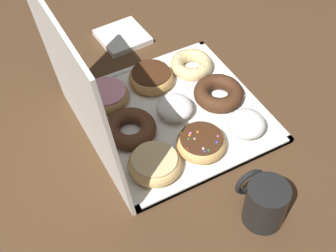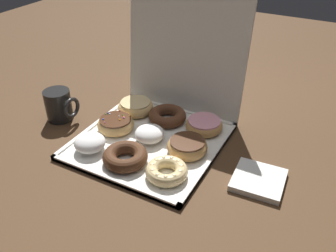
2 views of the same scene
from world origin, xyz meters
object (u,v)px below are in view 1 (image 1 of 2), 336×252
at_px(sprinkle_donut_3, 200,143).
at_px(chocolate_frosted_donut_5, 153,77).
at_px(cruller_donut_2, 191,64).
at_px(chocolate_cake_ring_donut_7, 130,128).
at_px(coffee_mug, 265,202).
at_px(chocolate_cake_ring_donut_1, 218,93).
at_px(donut_box, 175,115).
at_px(glazed_ring_donut_6, 155,164).
at_px(pink_frosted_donut_8, 106,95).
at_px(powdered_filled_donut_0, 247,124).
at_px(powdered_filled_donut_4, 174,107).
at_px(napkin_stack, 123,37).

distance_m(sprinkle_donut_3, chocolate_frosted_donut_5, 0.24).
distance_m(cruller_donut_2, chocolate_frosted_donut_5, 0.11).
distance_m(cruller_donut_2, chocolate_cake_ring_donut_7, 0.27).
height_order(chocolate_frosted_donut_5, coffee_mug, coffee_mug).
relative_size(cruller_donut_2, sprinkle_donut_3, 0.98).
distance_m(chocolate_cake_ring_donut_1, chocolate_frosted_donut_5, 0.17).
distance_m(donut_box, chocolate_cake_ring_donut_1, 0.12).
xyz_separation_m(glazed_ring_donut_6, pink_frosted_donut_8, (0.24, 0.01, -0.00)).
distance_m(powdered_filled_donut_0, glazed_ring_donut_6, 0.24).
relative_size(sprinkle_donut_3, powdered_filled_donut_4, 1.30).
bearing_deg(powdered_filled_donut_4, pink_frosted_donut_8, 46.26).
relative_size(donut_box, cruller_donut_2, 3.64).
bearing_deg(pink_frosted_donut_8, chocolate_frosted_donut_5, -88.83).
bearing_deg(powdered_filled_donut_4, coffee_mug, -176.13).
bearing_deg(chocolate_cake_ring_donut_1, powdered_filled_donut_4, 86.91).
bearing_deg(chocolate_cake_ring_donut_7, donut_box, -87.45).
bearing_deg(powdered_filled_donut_4, donut_box, -116.90).
distance_m(sprinkle_donut_3, coffee_mug, 0.21).
relative_size(cruller_donut_2, pink_frosted_donut_8, 0.97).
xyz_separation_m(chocolate_cake_ring_donut_1, glazed_ring_donut_6, (-0.12, 0.24, 0.00)).
height_order(donut_box, pink_frosted_donut_8, pink_frosted_donut_8).
relative_size(chocolate_cake_ring_donut_1, napkin_stack, 0.96).
bearing_deg(chocolate_cake_ring_donut_7, sprinkle_donut_3, -134.49).
relative_size(donut_box, glazed_ring_donut_6, 3.43).
bearing_deg(napkin_stack, glazed_ring_donut_6, 163.49).
bearing_deg(powdered_filled_donut_4, cruller_donut_2, -44.91).
bearing_deg(glazed_ring_donut_6, powdered_filled_donut_4, -43.06).
xyz_separation_m(chocolate_cake_ring_donut_1, pink_frosted_donut_8, (0.12, 0.24, -0.00)).
height_order(chocolate_frosted_donut_5, chocolate_cake_ring_donut_7, chocolate_frosted_donut_5).
bearing_deg(cruller_donut_2, donut_box, 135.70).
bearing_deg(chocolate_cake_ring_donut_1, powdered_filled_donut_0, 179.75).
height_order(powdered_filled_donut_4, napkin_stack, powdered_filled_donut_4).
height_order(powdered_filled_donut_4, coffee_mug, coffee_mug).
relative_size(chocolate_frosted_donut_5, napkin_stack, 0.90).
height_order(donut_box, glazed_ring_donut_6, glazed_ring_donut_6).
height_order(powdered_filled_donut_0, chocolate_frosted_donut_5, powdered_filled_donut_0).
height_order(sprinkle_donut_3, coffee_mug, coffee_mug).
height_order(chocolate_frosted_donut_5, pink_frosted_donut_8, chocolate_frosted_donut_5).
xyz_separation_m(chocolate_frosted_donut_5, pink_frosted_donut_8, (-0.00, 0.13, -0.00)).
xyz_separation_m(donut_box, cruller_donut_2, (0.12, -0.12, 0.02)).
xyz_separation_m(cruller_donut_2, sprinkle_donut_3, (-0.24, 0.12, 0.00)).
xyz_separation_m(powdered_filled_donut_0, napkin_stack, (0.46, 0.10, -0.03)).
distance_m(sprinkle_donut_3, pink_frosted_donut_8, 0.27).
height_order(powdered_filled_donut_4, chocolate_frosted_donut_5, powdered_filled_donut_4).
xyz_separation_m(powdered_filled_donut_0, chocolate_cake_ring_donut_7, (0.12, 0.24, -0.01)).
bearing_deg(powdered_filled_donut_0, chocolate_frosted_donut_5, 24.91).
bearing_deg(cruller_donut_2, coffee_mug, 167.78).
height_order(cruller_donut_2, sprinkle_donut_3, sprinkle_donut_3).
height_order(cruller_donut_2, pink_frosted_donut_8, same).
xyz_separation_m(powdered_filled_donut_0, sprinkle_donut_3, (0.00, 0.12, -0.00)).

